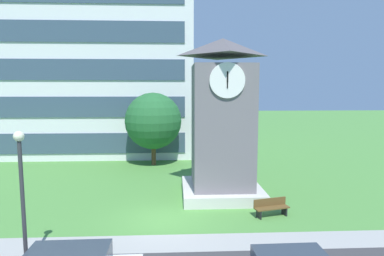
% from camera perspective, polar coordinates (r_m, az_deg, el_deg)
% --- Properties ---
extents(ground_plane, '(160.00, 160.00, 0.00)m').
position_cam_1_polar(ground_plane, '(16.93, -5.24, -15.37)').
color(ground_plane, '#4C893D').
extents(kerb_strip, '(120.00, 1.60, 0.01)m').
position_cam_1_polar(kerb_strip, '(14.59, -5.68, -19.14)').
color(kerb_strip, '#9E9E99').
rests_on(kerb_strip, ground).
extents(office_building, '(19.35, 13.79, 25.60)m').
position_cam_1_polar(office_building, '(37.48, -15.90, 16.39)').
color(office_building, silver).
rests_on(office_building, ground).
extents(clock_tower, '(4.63, 4.63, 9.23)m').
position_cam_1_polar(clock_tower, '(19.52, 5.21, 0.01)').
color(clock_tower, slate).
rests_on(clock_tower, ground).
extents(park_bench, '(1.86, 0.91, 0.88)m').
position_cam_1_polar(park_bench, '(17.54, 13.47, -13.11)').
color(park_bench, brown).
rests_on(park_bench, ground).
extents(street_lamp, '(0.36, 0.36, 4.94)m').
position_cam_1_polar(street_lamp, '(13.05, -27.26, -8.35)').
color(street_lamp, '#333338').
rests_on(street_lamp, ground).
extents(tree_streetside, '(4.69, 4.69, 6.07)m').
position_cam_1_polar(tree_streetside, '(27.67, -6.69, 1.21)').
color(tree_streetside, '#513823').
rests_on(tree_streetside, ground).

